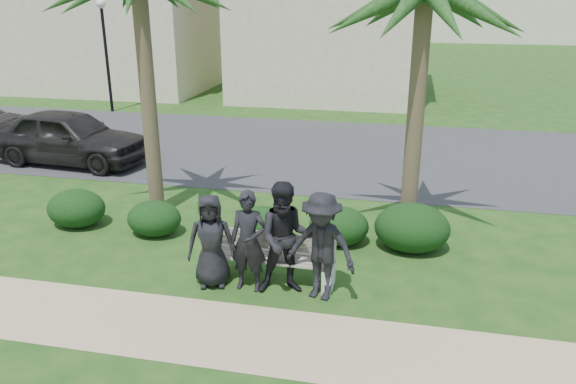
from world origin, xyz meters
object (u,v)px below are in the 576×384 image
man_d (321,247)px  man_c (286,239)px  park_bench (268,261)px  man_a (211,241)px  car_a (69,137)px  street_lamp (104,36)px  man_b (249,241)px

man_d → man_c: bearing=-172.2°
man_c → park_bench: bearing=129.1°
man_a → car_a: bearing=122.4°
street_lamp → man_b: 15.68m
car_a → park_bench: bearing=-122.9°
man_b → man_a: bearing=-178.4°
park_bench → man_c: 0.74m
street_lamp → man_c: size_ratio=2.31×
man_b → man_d: size_ratio=0.95×
man_a → man_d: man_d is taller
street_lamp → park_bench: 15.63m
man_b → street_lamp: bearing=128.1°
man_a → man_c: bearing=-12.9°
man_d → car_a: bearing=158.8°
street_lamp → man_d: 16.41m
man_c → car_a: man_c is taller
man_a → man_b: (0.63, 0.00, 0.05)m
man_c → man_a: bearing=167.9°
man_c → man_d: size_ratio=1.06×
man_d → car_a: 9.85m
park_bench → man_d: (0.95, -0.35, 0.53)m
man_d → street_lamp: bearing=144.4°
car_a → street_lamp: bearing=24.6°
street_lamp → man_a: 15.32m
man_b → man_d: 1.18m
man_c → man_b: bearing=169.7°
man_a → man_d: (1.81, -0.03, 0.09)m
street_lamp → man_b: street_lamp is taller
man_a → man_b: size_ratio=0.94×
man_c → street_lamp: bearing=114.4°
park_bench → man_a: size_ratio=1.42×
park_bench → man_c: (0.38, -0.28, 0.58)m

